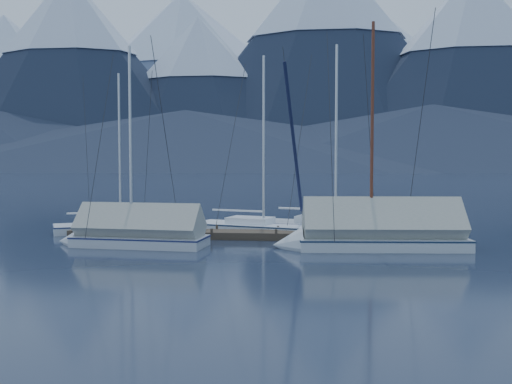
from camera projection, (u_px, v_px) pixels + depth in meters
ground at (251, 245)px, 23.62m from camera, size 1000.00×1000.00×0.00m
mountain_range at (315, 87)px, 388.07m from camera, size 877.00×584.00×150.50m
dock at (256, 236)px, 25.60m from camera, size 18.00×1.50×0.54m
mooring_posts at (246, 231)px, 25.64m from camera, size 15.12×1.52×0.35m
sailboat_open_left at (130, 228)px, 28.50m from camera, size 6.92×4.85×9.01m
sailboat_open_mid at (273, 230)px, 27.27m from camera, size 7.72×4.16×9.83m
sailboat_open_right at (346, 230)px, 27.37m from camera, size 8.21×4.45×10.45m
sailboat_covered_near at (367, 236)px, 22.54m from camera, size 8.15×3.44×10.37m
sailboat_covered_far at (129, 235)px, 23.23m from camera, size 6.81×2.84×9.34m
person at (356, 214)px, 25.39m from camera, size 0.52×0.68×1.66m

